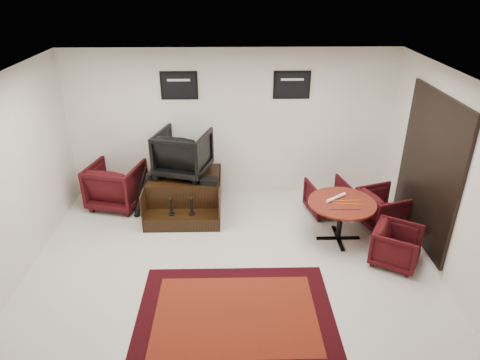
{
  "coord_description": "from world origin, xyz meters",
  "views": [
    {
      "loc": [
        0.01,
        -5.05,
        4.0
      ],
      "look_at": [
        0.14,
        0.9,
        1.05
      ],
      "focal_mm": 32.0,
      "sensor_mm": 36.0,
      "label": 1
    }
  ],
  "objects_px": {
    "shine_chair": "(183,151)",
    "armchair_side": "(116,183)",
    "shine_podium": "(185,195)",
    "table_chair_back": "(327,196)",
    "meeting_table": "(342,207)",
    "table_chair_window": "(383,207)",
    "table_chair_corner": "(397,244)"
  },
  "relations": [
    {
      "from": "shine_chair",
      "to": "armchair_side",
      "type": "bearing_deg",
      "value": 12.3
    },
    {
      "from": "shine_podium",
      "to": "table_chair_back",
      "type": "height_order",
      "value": "table_chair_back"
    },
    {
      "from": "meeting_table",
      "to": "table_chair_window",
      "type": "xyz_separation_m",
      "value": [
        0.84,
        0.4,
        -0.24
      ]
    },
    {
      "from": "armchair_side",
      "to": "table_chair_window",
      "type": "height_order",
      "value": "armchair_side"
    },
    {
      "from": "shine_podium",
      "to": "meeting_table",
      "type": "distance_m",
      "value": 2.81
    },
    {
      "from": "table_chair_window",
      "to": "table_chair_corner",
      "type": "bearing_deg",
      "value": 154.38
    },
    {
      "from": "table_chair_back",
      "to": "table_chair_corner",
      "type": "distance_m",
      "value": 1.68
    },
    {
      "from": "armchair_side",
      "to": "table_chair_window",
      "type": "bearing_deg",
      "value": -176.49
    },
    {
      "from": "table_chair_back",
      "to": "table_chair_window",
      "type": "distance_m",
      "value": 0.98
    },
    {
      "from": "armchair_side",
      "to": "meeting_table",
      "type": "height_order",
      "value": "armchair_side"
    },
    {
      "from": "shine_podium",
      "to": "table_chair_corner",
      "type": "height_order",
      "value": "shine_podium"
    },
    {
      "from": "armchair_side",
      "to": "table_chair_back",
      "type": "height_order",
      "value": "armchair_side"
    },
    {
      "from": "shine_chair",
      "to": "table_chair_window",
      "type": "bearing_deg",
      "value": -176.57
    },
    {
      "from": "table_chair_corner",
      "to": "meeting_table",
      "type": "bearing_deg",
      "value": 77.53
    },
    {
      "from": "table_chair_back",
      "to": "meeting_table",
      "type": "bearing_deg",
      "value": 79.17
    },
    {
      "from": "shine_chair",
      "to": "table_chair_corner",
      "type": "distance_m",
      "value": 3.84
    },
    {
      "from": "shine_chair",
      "to": "table_chair_back",
      "type": "relative_size",
      "value": 1.31
    },
    {
      "from": "shine_podium",
      "to": "armchair_side",
      "type": "height_order",
      "value": "armchair_side"
    },
    {
      "from": "shine_podium",
      "to": "table_chair_back",
      "type": "xyz_separation_m",
      "value": [
        2.57,
        -0.15,
        0.03
      ]
    },
    {
      "from": "shine_chair",
      "to": "meeting_table",
      "type": "relative_size",
      "value": 0.84
    },
    {
      "from": "table_chair_back",
      "to": "table_chair_window",
      "type": "relative_size",
      "value": 0.93
    },
    {
      "from": "meeting_table",
      "to": "table_chair_window",
      "type": "distance_m",
      "value": 0.96
    },
    {
      "from": "table_chair_back",
      "to": "table_chair_corner",
      "type": "xyz_separation_m",
      "value": [
        0.73,
        -1.52,
        -0.01
      ]
    },
    {
      "from": "table_chair_back",
      "to": "table_chair_corner",
      "type": "relative_size",
      "value": 1.02
    },
    {
      "from": "shine_podium",
      "to": "table_chair_window",
      "type": "height_order",
      "value": "table_chair_window"
    },
    {
      "from": "shine_podium",
      "to": "shine_chair",
      "type": "distance_m",
      "value": 0.82
    },
    {
      "from": "shine_chair",
      "to": "table_chair_window",
      "type": "relative_size",
      "value": 1.22
    },
    {
      "from": "table_chair_back",
      "to": "table_chair_window",
      "type": "xyz_separation_m",
      "value": [
        0.86,
        -0.46,
        0.02
      ]
    },
    {
      "from": "shine_chair",
      "to": "table_chair_corner",
      "type": "bearing_deg",
      "value": 167.14
    },
    {
      "from": "shine_podium",
      "to": "table_chair_corner",
      "type": "relative_size",
      "value": 2.0
    },
    {
      "from": "table_chair_corner",
      "to": "shine_podium",
      "type": "bearing_deg",
      "value": 93.53
    },
    {
      "from": "shine_chair",
      "to": "shine_podium",
      "type": "bearing_deg",
      "value": 105.88
    }
  ]
}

